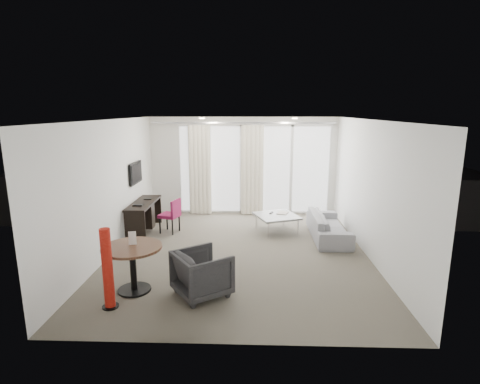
{
  "coord_description": "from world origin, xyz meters",
  "views": [
    {
      "loc": [
        0.26,
        -7.02,
        2.78
      ],
      "look_at": [
        0.0,
        0.6,
        1.1
      ],
      "focal_mm": 28.0,
      "sensor_mm": 36.0,
      "label": 1
    }
  ],
  "objects_px": {
    "coffee_table": "(276,223)",
    "rattan_chair_a": "(262,187)",
    "desk": "(144,217)",
    "round_table": "(133,269)",
    "rattan_chair_b": "(292,188)",
    "desk_chair": "(169,216)",
    "tub_armchair": "(202,273)",
    "sofa": "(328,226)",
    "red_lamp": "(108,269)"
  },
  "relations": [
    {
      "from": "red_lamp",
      "to": "sofa",
      "type": "xyz_separation_m",
      "value": [
        3.72,
        3.14,
        -0.32
      ]
    },
    {
      "from": "round_table",
      "to": "coffee_table",
      "type": "distance_m",
      "value": 3.86
    },
    {
      "from": "desk",
      "to": "round_table",
      "type": "xyz_separation_m",
      "value": [
        0.66,
        -2.91,
        0.02
      ]
    },
    {
      "from": "coffee_table",
      "to": "sofa",
      "type": "bearing_deg",
      "value": -18.5
    },
    {
      "from": "sofa",
      "to": "rattan_chair_a",
      "type": "bearing_deg",
      "value": 21.92
    },
    {
      "from": "red_lamp",
      "to": "rattan_chair_b",
      "type": "xyz_separation_m",
      "value": [
        3.24,
        6.49,
        -0.17
      ]
    },
    {
      "from": "desk_chair",
      "to": "sofa",
      "type": "distance_m",
      "value": 3.61
    },
    {
      "from": "sofa",
      "to": "red_lamp",
      "type": "bearing_deg",
      "value": 130.21
    },
    {
      "from": "red_lamp",
      "to": "coffee_table",
      "type": "relative_size",
      "value": 1.34
    },
    {
      "from": "desk_chair",
      "to": "rattan_chair_b",
      "type": "bearing_deg",
      "value": 62.08
    },
    {
      "from": "tub_armchair",
      "to": "sofa",
      "type": "distance_m",
      "value": 3.66
    },
    {
      "from": "round_table",
      "to": "tub_armchair",
      "type": "bearing_deg",
      "value": -4.75
    },
    {
      "from": "desk_chair",
      "to": "red_lamp",
      "type": "relative_size",
      "value": 0.67
    },
    {
      "from": "desk",
      "to": "round_table",
      "type": "relative_size",
      "value": 1.63
    },
    {
      "from": "round_table",
      "to": "rattan_chair_a",
      "type": "height_order",
      "value": "rattan_chair_a"
    },
    {
      "from": "desk_chair",
      "to": "rattan_chair_b",
      "type": "relative_size",
      "value": 0.95
    },
    {
      "from": "rattan_chair_a",
      "to": "red_lamp",
      "type": "bearing_deg",
      "value": -119.13
    },
    {
      "from": "desk",
      "to": "sofa",
      "type": "relative_size",
      "value": 0.81
    },
    {
      "from": "rattan_chair_a",
      "to": "rattan_chair_b",
      "type": "relative_size",
      "value": 1.01
    },
    {
      "from": "desk",
      "to": "coffee_table",
      "type": "height_order",
      "value": "desk"
    },
    {
      "from": "rattan_chair_a",
      "to": "sofa",
      "type": "bearing_deg",
      "value": -77.63
    },
    {
      "from": "desk",
      "to": "desk_chair",
      "type": "relative_size",
      "value": 1.9
    },
    {
      "from": "desk_chair",
      "to": "coffee_table",
      "type": "height_order",
      "value": "desk_chair"
    },
    {
      "from": "desk_chair",
      "to": "sofa",
      "type": "xyz_separation_m",
      "value": [
        3.6,
        -0.24,
        -0.13
      ]
    },
    {
      "from": "tub_armchair",
      "to": "round_table",
      "type": "bearing_deg",
      "value": 50.29
    },
    {
      "from": "tub_armchair",
      "to": "desk",
      "type": "bearing_deg",
      "value": -4.66
    },
    {
      "from": "desk",
      "to": "tub_armchair",
      "type": "xyz_separation_m",
      "value": [
        1.75,
        -3.0,
        -0.0
      ]
    },
    {
      "from": "coffee_table",
      "to": "rattan_chair_a",
      "type": "bearing_deg",
      "value": 94.84
    },
    {
      "from": "desk",
      "to": "sofa",
      "type": "bearing_deg",
      "value": -3.77
    },
    {
      "from": "desk",
      "to": "round_table",
      "type": "distance_m",
      "value": 2.98
    },
    {
      "from": "round_table",
      "to": "red_lamp",
      "type": "height_order",
      "value": "red_lamp"
    },
    {
      "from": "round_table",
      "to": "rattan_chair_b",
      "type": "xyz_separation_m",
      "value": [
        3.05,
        5.98,
        0.05
      ]
    },
    {
      "from": "desk",
      "to": "coffee_table",
      "type": "relative_size",
      "value": 1.69
    },
    {
      "from": "rattan_chair_b",
      "to": "coffee_table",
      "type": "bearing_deg",
      "value": -107.28
    },
    {
      "from": "round_table",
      "to": "rattan_chair_b",
      "type": "distance_m",
      "value": 6.71
    },
    {
      "from": "coffee_table",
      "to": "rattan_chair_b",
      "type": "relative_size",
      "value": 1.06
    },
    {
      "from": "tub_armchair",
      "to": "coffee_table",
      "type": "height_order",
      "value": "tub_armchair"
    },
    {
      "from": "round_table",
      "to": "sofa",
      "type": "distance_m",
      "value": 4.4
    },
    {
      "from": "desk_chair",
      "to": "rattan_chair_b",
      "type": "distance_m",
      "value": 4.4
    },
    {
      "from": "desk_chair",
      "to": "red_lamp",
      "type": "xyz_separation_m",
      "value": [
        -0.12,
        -3.38,
        0.2
      ]
    },
    {
      "from": "red_lamp",
      "to": "coffee_table",
      "type": "distance_m",
      "value": 4.39
    },
    {
      "from": "desk_chair",
      "to": "tub_armchair",
      "type": "xyz_separation_m",
      "value": [
        1.15,
        -2.96,
        -0.05
      ]
    },
    {
      "from": "rattan_chair_b",
      "to": "desk",
      "type": "bearing_deg",
      "value": -145.51
    },
    {
      "from": "round_table",
      "to": "tub_armchair",
      "type": "relative_size",
      "value": 1.2
    },
    {
      "from": "round_table",
      "to": "rattan_chair_a",
      "type": "xyz_separation_m",
      "value": [
        2.15,
        6.06,
        0.05
      ]
    },
    {
      "from": "desk",
      "to": "rattan_chair_b",
      "type": "relative_size",
      "value": 1.8
    },
    {
      "from": "coffee_table",
      "to": "rattan_chair_a",
      "type": "xyz_separation_m",
      "value": [
        -0.26,
        3.05,
        0.22
      ]
    },
    {
      "from": "desk",
      "to": "coffee_table",
      "type": "xyz_separation_m",
      "value": [
        3.07,
        0.1,
        -0.15
      ]
    },
    {
      "from": "red_lamp",
      "to": "tub_armchair",
      "type": "bearing_deg",
      "value": 18.33
    },
    {
      "from": "desk_chair",
      "to": "round_table",
      "type": "distance_m",
      "value": 2.87
    }
  ]
}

